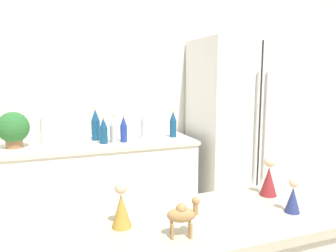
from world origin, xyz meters
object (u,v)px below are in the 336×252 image
(back_bottle_3, at_px, (114,130))
(back_bottle_5, at_px, (96,125))
(wise_man_figurine_purple, at_px, (121,208))
(refrigerator, at_px, (239,131))
(camel_figurine, at_px, (183,214))
(back_bottle_0, at_px, (173,124))
(back_bottle_1, at_px, (124,129))
(paper_towel_roll, at_px, (48,131))
(wise_man_figurine_blue, at_px, (269,179))
(wise_man_figurine_crimson, at_px, (293,198))
(potted_plant, at_px, (13,129))
(back_bottle_4, at_px, (104,131))
(back_bottle_2, at_px, (144,125))

(back_bottle_3, bearing_deg, back_bottle_5, 127.13)
(back_bottle_3, xyz_separation_m, wise_man_figurine_purple, (-0.33, -1.81, 0.03))
(refrigerator, relative_size, camel_figurine, 13.86)
(back_bottle_0, xyz_separation_m, back_bottle_1, (-0.50, -0.07, -0.01))
(paper_towel_roll, bearing_deg, wise_man_figurine_blue, -64.69)
(back_bottle_0, xyz_separation_m, wise_man_figurine_crimson, (-0.29, -1.98, 0.01))
(back_bottle_5, distance_m, wise_man_figurine_purple, 2.00)
(back_bottle_0, bearing_deg, paper_towel_roll, 177.39)
(back_bottle_5, bearing_deg, back_bottle_3, -52.87)
(potted_plant, distance_m, wise_man_figurine_blue, 2.14)
(refrigerator, distance_m, back_bottle_4, 1.40)
(back_bottle_4, distance_m, back_bottle_5, 0.19)
(back_bottle_0, bearing_deg, wise_man_figurine_purple, -116.24)
(back_bottle_5, xyz_separation_m, wise_man_figurine_blue, (0.46, -1.91, 0.01))
(wise_man_figurine_blue, distance_m, wise_man_figurine_purple, 0.66)
(refrigerator, xyz_separation_m, wise_man_figurine_purple, (-1.64, -1.83, 0.12))
(back_bottle_2, bearing_deg, paper_towel_roll, -178.64)
(back_bottle_1, distance_m, back_bottle_3, 0.09)
(refrigerator, distance_m, wise_man_figurine_crimson, 2.18)
(back_bottle_0, distance_m, camel_figurine, 2.15)
(paper_towel_roll, bearing_deg, potted_plant, -172.01)
(paper_towel_roll, bearing_deg, back_bottle_4, -15.47)
(potted_plant, bearing_deg, back_bottle_5, 7.93)
(paper_towel_roll, relative_size, back_bottle_4, 1.01)
(back_bottle_0, height_order, wise_man_figurine_purple, back_bottle_0)
(back_bottle_4, bearing_deg, back_bottle_5, 102.59)
(back_bottle_1, bearing_deg, potted_plant, 174.70)
(potted_plant, xyz_separation_m, back_bottle_3, (0.81, -0.08, -0.04))
(back_bottle_2, relative_size, wise_man_figurine_purple, 1.64)
(back_bottle_2, bearing_deg, back_bottle_4, -160.20)
(back_bottle_5, xyz_separation_m, camel_figurine, (-0.03, -2.12, 0.02))
(back_bottle_0, xyz_separation_m, wise_man_figurine_blue, (-0.27, -1.80, 0.03))
(refrigerator, height_order, back_bottle_4, refrigerator)
(paper_towel_roll, relative_size, back_bottle_3, 0.98)
(refrigerator, height_order, back_bottle_1, refrigerator)
(back_bottle_3, bearing_deg, back_bottle_0, 6.37)
(paper_towel_roll, xyz_separation_m, camel_figurine, (0.39, -2.06, 0.04))
(refrigerator, xyz_separation_m, back_bottle_4, (-1.40, -0.03, 0.09))
(paper_towel_roll, relative_size, back_bottle_0, 0.92)
(back_bottle_0, bearing_deg, back_bottle_4, -173.72)
(refrigerator, distance_m, wise_man_figurine_purple, 2.46)
(back_bottle_3, bearing_deg, paper_towel_roll, 167.92)
(wise_man_figurine_purple, bearing_deg, wise_man_figurine_blue, 6.39)
(paper_towel_roll, height_order, back_bottle_5, back_bottle_5)
(back_bottle_1, distance_m, back_bottle_4, 0.18)
(back_bottle_2, height_order, camel_figurine, back_bottle_2)
(back_bottle_0, distance_m, wise_man_figurine_crimson, 2.00)
(wise_man_figurine_blue, relative_size, wise_man_figurine_crimson, 1.28)
(back_bottle_3, distance_m, wise_man_figurine_crimson, 1.94)
(back_bottle_3, height_order, wise_man_figurine_crimson, back_bottle_3)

